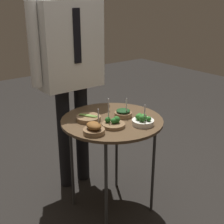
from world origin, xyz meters
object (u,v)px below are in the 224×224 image
object	(u,v)px
bowl_roast_mid_right	(94,129)
bowl_asparagus_mid_left	(88,118)
bowl_broccoli_front_center	(143,121)
serving_cart	(112,126)
waiter_figure	(70,56)
bowl_broccoli_front_right	(113,123)
bowl_spinach_center	(123,113)

from	to	relation	value
bowl_roast_mid_right	bowl_asparagus_mid_left	xyz separation A→B (m)	(0.09, 0.19, -0.01)
bowl_broccoli_front_center	bowl_asparagus_mid_left	distance (m)	0.35
bowl_roast_mid_right	bowl_broccoli_front_center	distance (m)	0.32
serving_cart	bowl_asparagus_mid_left	distance (m)	0.16
bowl_roast_mid_right	bowl_asparagus_mid_left	distance (m)	0.21
waiter_figure	serving_cart	bearing A→B (deg)	-86.63
bowl_broccoli_front_right	serving_cart	bearing A→B (deg)	56.50
bowl_broccoli_front_center	bowl_broccoli_front_right	bearing A→B (deg)	150.19
bowl_asparagus_mid_left	waiter_figure	distance (m)	0.51
serving_cart	bowl_broccoli_front_center	world-z (taller)	bowl_broccoli_front_center
bowl_roast_mid_right	bowl_broccoli_front_right	distance (m)	0.15
bowl_broccoli_front_center	waiter_figure	world-z (taller)	waiter_figure
bowl_broccoli_front_center	waiter_figure	size ratio (longest dim) A/B	0.09
serving_cart	waiter_figure	world-z (taller)	waiter_figure
serving_cart	bowl_roast_mid_right	world-z (taller)	bowl_roast_mid_right
serving_cart	bowl_roast_mid_right	bearing A→B (deg)	-152.93
serving_cart	bowl_broccoli_front_center	size ratio (longest dim) A/B	4.77
bowl_spinach_center	bowl_asparagus_mid_left	world-z (taller)	bowl_spinach_center
bowl_broccoli_front_center	bowl_spinach_center	bearing A→B (deg)	92.33
bowl_asparagus_mid_left	bowl_broccoli_front_right	distance (m)	0.19
bowl_spinach_center	bowl_broccoli_front_right	size ratio (longest dim) A/B	0.80
bowl_asparagus_mid_left	serving_cart	bearing A→B (deg)	-31.16
bowl_roast_mid_right	bowl_broccoli_front_center	bearing A→B (deg)	-13.89
bowl_asparagus_mid_left	bowl_broccoli_front_center	bearing A→B (deg)	-50.08
bowl_roast_mid_right	bowl_broccoli_front_right	world-z (taller)	bowl_broccoli_front_right
bowl_roast_mid_right	bowl_broccoli_front_center	size ratio (longest dim) A/B	1.00
bowl_spinach_center	bowl_broccoli_front_center	distance (m)	0.18
bowl_broccoli_front_center	waiter_figure	bearing A→B (deg)	100.56
serving_cart	waiter_figure	bearing A→B (deg)	93.37
bowl_asparagus_mid_left	waiter_figure	bearing A→B (deg)	74.86
bowl_asparagus_mid_left	waiter_figure	world-z (taller)	waiter_figure
serving_cart	bowl_asparagus_mid_left	world-z (taller)	bowl_asparagus_mid_left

